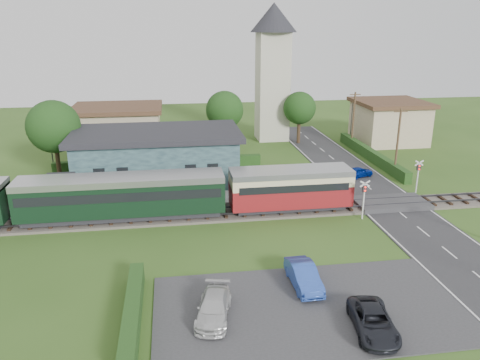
{
  "coord_description": "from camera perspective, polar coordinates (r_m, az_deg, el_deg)",
  "views": [
    {
      "loc": [
        -8.54,
        -33.46,
        14.96
      ],
      "look_at": [
        -2.94,
        4.0,
        2.32
      ],
      "focal_mm": 35.0,
      "sensor_mm": 36.0,
      "label": 1
    }
  ],
  "objects": [
    {
      "name": "ground",
      "position": [
        37.64,
        5.36,
        -5.05
      ],
      "size": [
        120.0,
        120.0,
        0.0
      ],
      "primitive_type": "plane",
      "color": "#2D4C19"
    },
    {
      "name": "railway_track",
      "position": [
        39.39,
        4.68,
        -3.76
      ],
      "size": [
        76.0,
        3.2,
        0.49
      ],
      "color": "#4C443D",
      "rests_on": "ground"
    },
    {
      "name": "road",
      "position": [
        41.07,
        19.07,
        -3.94
      ],
      "size": [
        6.0,
        70.0,
        0.05
      ],
      "primitive_type": "cube",
      "color": "#28282B",
      "rests_on": "ground"
    },
    {
      "name": "car_park",
      "position": [
        27.08,
        8.34,
        -15.21
      ],
      "size": [
        17.0,
        9.0,
        0.08
      ],
      "primitive_type": "cube",
      "color": "#333335",
      "rests_on": "ground"
    },
    {
      "name": "crossing_deck",
      "position": [
        42.65,
        17.9,
        -2.7
      ],
      "size": [
        6.2,
        3.4,
        0.45
      ],
      "primitive_type": "cube",
      "color": "#333335",
      "rests_on": "ground"
    },
    {
      "name": "platform",
      "position": [
        41.4,
        -9.97,
        -2.69
      ],
      "size": [
        30.0,
        3.0,
        0.45
      ],
      "primitive_type": "cube",
      "color": "gray",
      "rests_on": "ground"
    },
    {
      "name": "equipment_hut",
      "position": [
        41.94,
        -21.06,
        -1.19
      ],
      "size": [
        2.3,
        2.3,
        2.55
      ],
      "color": "beige",
      "rests_on": "platform"
    },
    {
      "name": "station_building",
      "position": [
        46.14,
        -10.02,
        2.75
      ],
      "size": [
        16.0,
        9.0,
        5.3
      ],
      "color": "#20353D",
      "rests_on": "ground"
    },
    {
      "name": "train",
      "position": [
        38.39,
        -18.88,
        -2.03
      ],
      "size": [
        43.2,
        2.9,
        3.4
      ],
      "color": "#232328",
      "rests_on": "ground"
    },
    {
      "name": "church_tower",
      "position": [
        63.12,
        4.03,
        14.11
      ],
      "size": [
        6.0,
        6.0,
        17.6
      ],
      "color": "beige",
      "rests_on": "ground"
    },
    {
      "name": "house_west",
      "position": [
        60.07,
        -14.58,
        6.17
      ],
      "size": [
        10.8,
        8.8,
        5.5
      ],
      "color": "tan",
      "rests_on": "ground"
    },
    {
      "name": "house_east",
      "position": [
        65.31,
        17.72,
        6.85
      ],
      "size": [
        8.8,
        8.8,
        5.5
      ],
      "color": "tan",
      "rests_on": "ground"
    },
    {
      "name": "hedge_carpark",
      "position": [
        25.94,
        -12.97,
        -15.7
      ],
      "size": [
        0.8,
        9.0,
        1.2
      ],
      "primitive_type": "cube",
      "color": "#193814",
      "rests_on": "ground"
    },
    {
      "name": "hedge_roadside",
      "position": [
        56.31,
        15.66,
        2.98
      ],
      "size": [
        0.8,
        18.0,
        1.2
      ],
      "primitive_type": "cube",
      "color": "#193814",
      "rests_on": "ground"
    },
    {
      "name": "hedge_station",
      "position": [
        51.03,
        -9.8,
        1.89
      ],
      "size": [
        22.0,
        0.8,
        1.3
      ],
      "primitive_type": "cube",
      "color": "#193814",
      "rests_on": "ground"
    },
    {
      "name": "tree_a",
      "position": [
        49.76,
        -21.77,
        6.04
      ],
      "size": [
        5.2,
        5.2,
        8.0
      ],
      "color": "#332316",
      "rests_on": "ground"
    },
    {
      "name": "tree_b",
      "position": [
        57.71,
        -1.89,
        8.52
      ],
      "size": [
        4.6,
        4.6,
        7.34
      ],
      "color": "#332316",
      "rests_on": "ground"
    },
    {
      "name": "tree_c",
      "position": [
        61.63,
        7.28,
        8.68
      ],
      "size": [
        4.2,
        4.2,
        6.78
      ],
      "color": "#332316",
      "rests_on": "ground"
    },
    {
      "name": "utility_pole_c",
      "position": [
        50.35,
        18.67,
        4.47
      ],
      "size": [
        1.4,
        0.22,
        7.0
      ],
      "color": "#473321",
      "rests_on": "ground"
    },
    {
      "name": "utility_pole_d",
      "position": [
        61.01,
        13.66,
        7.23
      ],
      "size": [
        1.4,
        0.22,
        7.0
      ],
      "color": "#473321",
      "rests_on": "ground"
    },
    {
      "name": "crossing_signal_near",
      "position": [
        38.48,
        14.9,
        -1.66
      ],
      "size": [
        0.84,
        0.28,
        3.28
      ],
      "color": "silver",
      "rests_on": "ground"
    },
    {
      "name": "crossing_signal_far",
      "position": [
        45.69,
        20.9,
        0.91
      ],
      "size": [
        0.84,
        0.28,
        3.28
      ],
      "color": "silver",
      "rests_on": "ground"
    },
    {
      "name": "streetlamp_west",
      "position": [
        56.41,
        -22.18,
        4.88
      ],
      "size": [
        0.3,
        0.3,
        5.15
      ],
      "color": "#3F3F47",
      "rests_on": "ground"
    },
    {
      "name": "streetlamp_east",
      "position": [
        66.34,
        13.48,
        7.6
      ],
      "size": [
        0.3,
        0.3,
        5.15
      ],
      "color": "#3F3F47",
      "rests_on": "ground"
    },
    {
      "name": "car_on_road",
      "position": [
        49.43,
        14.28,
        0.96
      ],
      "size": [
        3.38,
        2.34,
        1.07
      ],
      "primitive_type": "imported",
      "rotation": [
        0.0,
        0.0,
        1.95
      ],
      "color": "navy",
      "rests_on": "road"
    },
    {
      "name": "car_park_blue",
      "position": [
        28.64,
        7.77,
        -11.49
      ],
      "size": [
        1.51,
        4.09,
        1.34
      ],
      "primitive_type": "imported",
      "rotation": [
        0.0,
        0.0,
        0.02
      ],
      "color": "#284BAA",
      "rests_on": "car_park"
    },
    {
      "name": "car_park_silver",
      "position": [
        25.77,
        -3.22,
        -15.24
      ],
      "size": [
        2.52,
        4.37,
        1.19
      ],
      "primitive_type": "imported",
      "rotation": [
        0.0,
        0.0,
        -0.22
      ],
      "color": "silver",
      "rests_on": "car_park"
    },
    {
      "name": "car_park_dark",
      "position": [
        25.64,
        15.93,
        -16.24
      ],
      "size": [
        2.53,
        4.45,
        1.17
      ],
      "primitive_type": "imported",
      "rotation": [
        0.0,
        0.0,
        -0.14
      ],
      "color": "black",
      "rests_on": "car_park"
    },
    {
      "name": "pedestrian_near",
      "position": [
        40.62,
        -0.62,
        -1.05
      ],
      "size": [
        0.72,
        0.5,
        1.91
      ],
      "primitive_type": "imported",
      "rotation": [
        0.0,
        0.0,
        3.2
      ],
      "color": "gray",
      "rests_on": "platform"
    },
    {
      "name": "pedestrian_far",
      "position": [
        41.17,
        -16.64,
        -1.58
      ],
      "size": [
        0.91,
        1.06,
        1.9
      ],
      "primitive_type": "imported",
      "rotation": [
        0.0,
        0.0,
        1.34
      ],
      "color": "gray",
      "rests_on": "platform"
    }
  ]
}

